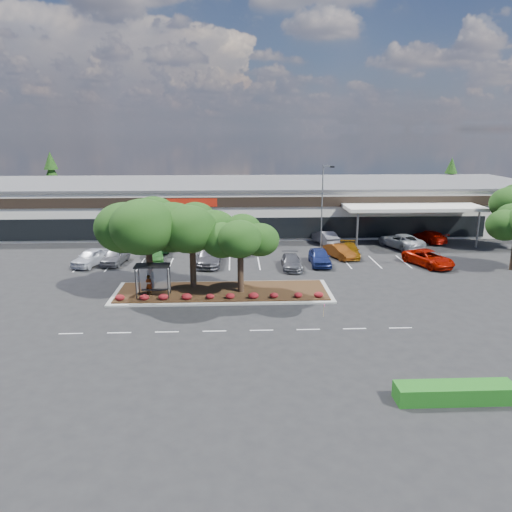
{
  "coord_description": "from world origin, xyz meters",
  "views": [
    {
      "loc": [
        -0.98,
        -35.58,
        13.27
      ],
      "look_at": [
        0.88,
        6.32,
        2.6
      ],
      "focal_mm": 35.0,
      "sensor_mm": 36.0,
      "label": 1
    }
  ],
  "objects_px": {
    "light_pole": "(323,215)",
    "car_1": "(115,256)",
    "survey_stake": "(324,308)",
    "car_0": "(91,257)"
  },
  "relations": [
    {
      "from": "survey_stake",
      "to": "car_1",
      "type": "bearing_deg",
      "value": 139.99
    },
    {
      "from": "survey_stake",
      "to": "car_1",
      "type": "height_order",
      "value": "car_1"
    },
    {
      "from": "light_pole",
      "to": "car_0",
      "type": "bearing_deg",
      "value": -170.7
    },
    {
      "from": "car_1",
      "to": "car_0",
      "type": "bearing_deg",
      "value": -161.02
    },
    {
      "from": "light_pole",
      "to": "car_1",
      "type": "relative_size",
      "value": 2.07
    },
    {
      "from": "light_pole",
      "to": "car_1",
      "type": "xyz_separation_m",
      "value": [
        -21.69,
        -3.47,
        -3.47
      ]
    },
    {
      "from": "light_pole",
      "to": "survey_stake",
      "type": "bearing_deg",
      "value": -99.32
    },
    {
      "from": "light_pole",
      "to": "survey_stake",
      "type": "relative_size",
      "value": 10.06
    },
    {
      "from": "car_0",
      "to": "light_pole",
      "type": "bearing_deg",
      "value": 28.47
    },
    {
      "from": "survey_stake",
      "to": "car_0",
      "type": "height_order",
      "value": "car_0"
    }
  ]
}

